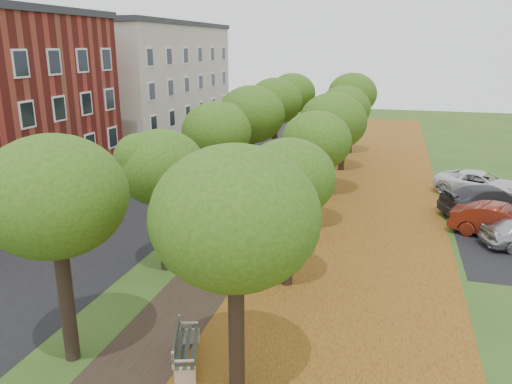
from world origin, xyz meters
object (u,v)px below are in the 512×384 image
Objects in this scene: car_red at (503,223)px; car_white at (480,184)px; car_grey at (491,201)px; bench at (185,347)px.

car_red is 6.90m from car_white.
car_grey is at bearing -157.48° from car_white.
bench is at bearing 160.79° from car_red.
bench is at bearing 125.79° from car_grey.
car_white reaches higher than bench.
car_white is (10.08, 19.29, 0.21)m from bench.
car_grey is (10.08, 15.61, 0.28)m from bench.
bench is 18.59m from car_grey.
car_red is 0.90× the size of car_white.
car_white is (0.00, 6.90, -0.04)m from car_red.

